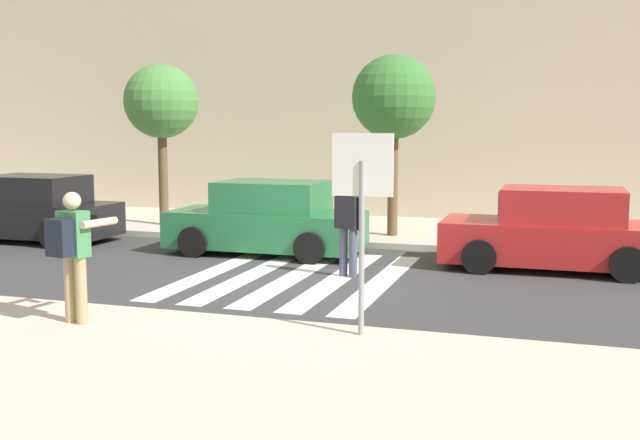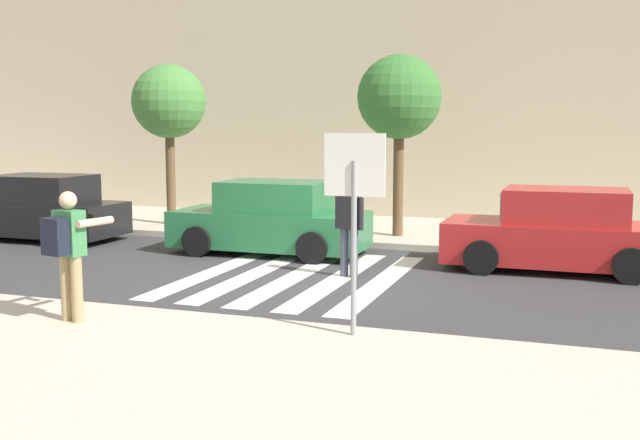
# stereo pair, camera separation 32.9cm
# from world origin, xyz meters

# --- Properties ---
(ground_plane) EXTENTS (120.00, 120.00, 0.00)m
(ground_plane) POSITION_xyz_m (0.00, 0.00, 0.00)
(ground_plane) COLOR #38383A
(sidewalk_near) EXTENTS (60.00, 6.00, 0.14)m
(sidewalk_near) POSITION_xyz_m (0.00, -6.20, 0.07)
(sidewalk_near) COLOR beige
(sidewalk_near) RESTS_ON ground
(sidewalk_far) EXTENTS (60.00, 4.80, 0.14)m
(sidewalk_far) POSITION_xyz_m (0.00, 6.00, 0.07)
(sidewalk_far) COLOR beige
(sidewalk_far) RESTS_ON ground
(building_facade_far) EXTENTS (56.00, 4.00, 6.99)m
(building_facade_far) POSITION_xyz_m (0.00, 10.40, 3.50)
(building_facade_far) COLOR beige
(building_facade_far) RESTS_ON ground
(crosswalk_stripe_0) EXTENTS (0.44, 5.20, 0.01)m
(crosswalk_stripe_0) POSITION_xyz_m (-1.60, 0.20, 0.00)
(crosswalk_stripe_0) COLOR silver
(crosswalk_stripe_0) RESTS_ON ground
(crosswalk_stripe_1) EXTENTS (0.44, 5.20, 0.01)m
(crosswalk_stripe_1) POSITION_xyz_m (-0.80, 0.20, 0.00)
(crosswalk_stripe_1) COLOR silver
(crosswalk_stripe_1) RESTS_ON ground
(crosswalk_stripe_2) EXTENTS (0.44, 5.20, 0.01)m
(crosswalk_stripe_2) POSITION_xyz_m (0.00, 0.20, 0.00)
(crosswalk_stripe_2) COLOR silver
(crosswalk_stripe_2) RESTS_ON ground
(crosswalk_stripe_3) EXTENTS (0.44, 5.20, 0.01)m
(crosswalk_stripe_3) POSITION_xyz_m (0.80, 0.20, 0.00)
(crosswalk_stripe_3) COLOR silver
(crosswalk_stripe_3) RESTS_ON ground
(crosswalk_stripe_4) EXTENTS (0.44, 5.20, 0.01)m
(crosswalk_stripe_4) POSITION_xyz_m (1.60, 0.20, 0.00)
(crosswalk_stripe_4) COLOR silver
(crosswalk_stripe_4) RESTS_ON ground
(stop_sign) EXTENTS (0.76, 0.08, 2.48)m
(stop_sign) POSITION_xyz_m (2.22, -3.57, 1.95)
(stop_sign) COLOR gray
(stop_sign) RESTS_ON sidewalk_near
(photographer_with_backpack) EXTENTS (0.68, 0.91, 1.72)m
(photographer_with_backpack) POSITION_xyz_m (-1.49, -4.21, 1.17)
(photographer_with_backpack) COLOR tan
(photographer_with_backpack) RESTS_ON sidewalk_near
(pedestrian_crossing) EXTENTS (0.56, 0.33, 1.72)m
(pedestrian_crossing) POSITION_xyz_m (0.92, 0.46, 0.97)
(pedestrian_crossing) COLOR #474C60
(pedestrian_crossing) RESTS_ON ground
(parked_car_black) EXTENTS (4.10, 1.92, 1.55)m
(parked_car_black) POSITION_xyz_m (-7.36, 2.30, 0.73)
(parked_car_black) COLOR black
(parked_car_black) RESTS_ON ground
(parked_car_green) EXTENTS (4.10, 1.92, 1.55)m
(parked_car_green) POSITION_xyz_m (-1.36, 2.30, 0.73)
(parked_car_green) COLOR #236B3D
(parked_car_green) RESTS_ON ground
(parked_car_red) EXTENTS (4.10, 1.92, 1.55)m
(parked_car_red) POSITION_xyz_m (4.46, 2.30, 0.73)
(parked_car_red) COLOR red
(parked_car_red) RESTS_ON ground
(street_tree_west) EXTENTS (1.90, 1.90, 4.14)m
(street_tree_west) POSITION_xyz_m (-5.32, 4.92, 3.29)
(street_tree_west) COLOR brown
(street_tree_west) RESTS_ON sidewalk_far
(street_tree_center) EXTENTS (1.94, 1.94, 4.20)m
(street_tree_center) POSITION_xyz_m (0.79, 4.82, 3.33)
(street_tree_center) COLOR brown
(street_tree_center) RESTS_ON sidewalk_far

